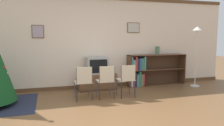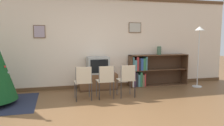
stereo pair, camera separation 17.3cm
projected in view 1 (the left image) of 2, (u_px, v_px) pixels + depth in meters
ground_plane at (114, 117)px, 4.14m from camera, size 24.00×24.00×0.00m
wall_back at (89, 42)px, 6.39m from camera, size 9.11×0.11×2.70m
tv_console at (97, 81)px, 6.28m from camera, size 1.08×0.47×0.47m
television at (97, 65)px, 6.22m from camera, size 0.61×0.46×0.48m
folding_chair_left at (84, 81)px, 5.15m from camera, size 0.40×0.40×0.82m
folding_chair_center at (106, 80)px, 5.31m from camera, size 0.40×0.40×0.82m
folding_chair_right at (127, 79)px, 5.46m from camera, size 0.40×0.40×0.82m
bookshelf at (146, 70)px, 6.77m from camera, size 1.88×0.36×0.96m
vase at (157, 50)px, 6.80m from camera, size 0.13×0.13×0.26m
standing_lamp at (197, 41)px, 6.56m from camera, size 0.28×0.28×1.82m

